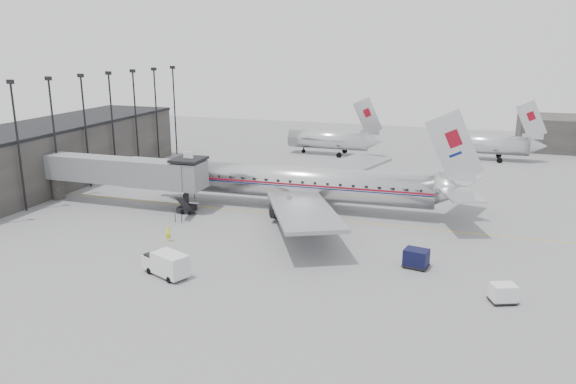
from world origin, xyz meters
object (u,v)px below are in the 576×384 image
Objects in this scene: airliner at (304,183)px; baggage_cart_white at (503,293)px; service_van at (166,263)px; ramp_worker at (168,234)px; baggage_cart_navy at (416,258)px.

baggage_cart_white is (21.54, -19.02, -2.35)m from airliner.
baggage_cart_white is at bearing -43.18° from airliner.
baggage_cart_white is (27.14, 3.51, -0.31)m from service_van.
airliner is 25.23× the size of ramp_worker.
airliner is 18.03m from ramp_worker.
airliner is 23.31m from service_van.
airliner is 16.35× the size of baggage_cart_navy.
ramp_worker is at bearing -124.51° from airliner.
service_van is at bearing -105.69° from airliner.
service_van is 21.81m from baggage_cart_navy.
airliner reaches higher than baggage_cart_navy.
baggage_cart_navy is (20.11, 8.44, -0.21)m from service_van.
baggage_cart_white is 1.48× the size of ramp_worker.
baggage_cart_navy is at bearing -5.93° from ramp_worker.
airliner is at bearing 146.64° from baggage_cart_navy.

